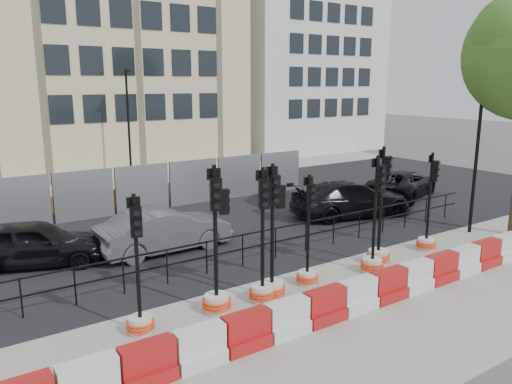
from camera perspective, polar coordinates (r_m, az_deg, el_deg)
ground at (r=14.68m, az=5.04°, el=-8.93°), size 120.00×120.00×0.00m
sidewalk_near at (r=12.68m, az=13.80°, el=-12.76°), size 40.00×6.00×0.02m
road at (r=20.31m, az=-7.48°, el=-2.89°), size 40.00×14.00×0.03m
sidewalk_far at (r=28.46m, az=-15.65°, el=1.14°), size 40.00×4.00×0.02m
building_cream at (r=34.47m, az=-16.60°, el=17.99°), size 15.00×10.06×18.00m
building_white at (r=41.56m, az=4.41°, el=16.02°), size 12.00×9.06×16.00m
kerb_railing at (r=15.35m, az=2.26°, el=-5.22°), size 18.00×0.04×1.00m
heras_fencing at (r=22.62m, az=-10.74°, el=0.31°), size 14.33×1.72×2.00m
lamp_post_far at (r=27.24m, az=-14.35°, el=7.56°), size 0.12×0.56×6.00m
lamp_post_near at (r=19.16m, az=24.05°, el=5.01°), size 0.12×0.56×6.00m
barrier_row at (r=12.66m, az=13.20°, el=-11.01°), size 16.75×0.50×0.80m
traffic_signal_a at (r=11.26m, az=-13.16°, el=-12.53°), size 0.61×0.61×3.10m
traffic_signal_b at (r=11.87m, az=-4.50°, el=-9.83°), size 0.70×0.70×3.53m
traffic_signal_c at (r=12.43m, az=0.76°, el=-9.45°), size 0.67×0.67×3.39m
traffic_signal_d at (r=12.61m, az=1.92°, el=-8.55°), size 0.68×0.68×3.44m
traffic_signal_e at (r=13.53m, az=5.93°, el=-8.01°), size 0.59×0.59×3.02m
traffic_signal_f at (r=14.63m, az=13.32°, el=-5.95°), size 0.67×0.67×3.39m
traffic_signal_g at (r=15.36m, az=13.92°, el=-5.39°), size 0.70×0.70×3.55m
traffic_signal_h at (r=17.08m, az=19.00°, el=-4.16°), size 0.63×0.63×3.19m
car_a at (r=16.16m, az=-24.02°, el=-5.37°), size 4.34×5.18×1.39m
car_b at (r=16.27m, az=-10.42°, el=-4.31°), size 1.74×4.39×1.42m
car_c at (r=20.56m, az=10.82°, el=-0.77°), size 4.28×5.94×1.46m
car_d at (r=24.66m, az=16.36°, el=0.97°), size 5.43×6.26×1.33m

